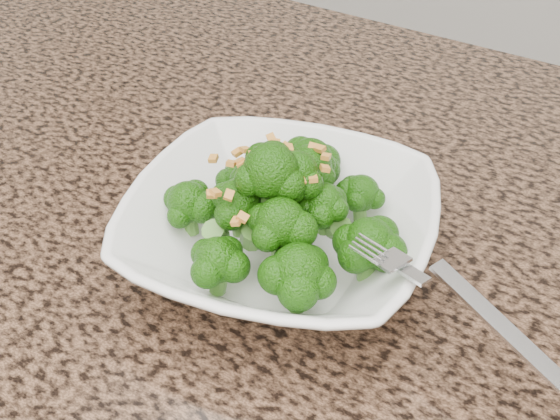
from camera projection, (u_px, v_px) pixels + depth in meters
The scene contains 5 objects.
granite_counter at pixel (222, 295), 0.56m from camera, with size 1.64×1.04×0.03m, color brown.
bowl at pixel (280, 230), 0.56m from camera, with size 0.24×0.24×0.06m, color white.
broccoli_pile at pixel (280, 162), 0.52m from camera, with size 0.21×0.21×0.07m, color #1E5D0A, non-canonical shape.
garlic_topping at pixel (280, 117), 0.49m from camera, with size 0.13×0.13×0.01m, color gold, non-canonical shape.
fork at pixel (419, 277), 0.46m from camera, with size 0.18×0.03×0.01m, color silver, non-canonical shape.
Camera 1 is at (0.25, -0.01, 1.29)m, focal length 45.00 mm.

